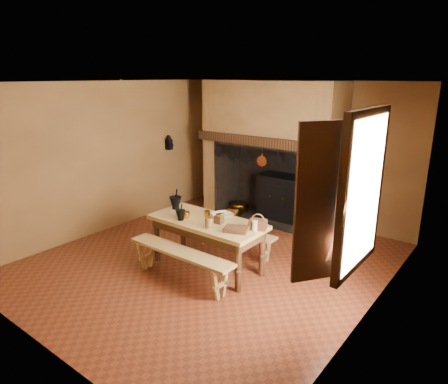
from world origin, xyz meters
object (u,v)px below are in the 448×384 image
(work_table, at_px, (207,228))
(mixing_bowl, at_px, (222,216))
(coffee_grinder, at_px, (219,219))
(bench_front, at_px, (180,258))
(iron_range, at_px, (284,197))
(wicker_basket, at_px, (258,224))

(work_table, height_order, mixing_bowl, mixing_bowl)
(coffee_grinder, bearing_deg, bench_front, -117.46)
(coffee_grinder, xyz_separation_m, mixing_bowl, (-0.08, 0.18, -0.03))
(bench_front, distance_m, coffee_grinder, 0.81)
(iron_range, relative_size, coffee_grinder, 8.85)
(bench_front, distance_m, mixing_bowl, 0.92)
(wicker_basket, bearing_deg, mixing_bowl, 157.30)
(mixing_bowl, bearing_deg, wicker_basket, -2.75)
(coffee_grinder, distance_m, mixing_bowl, 0.20)
(iron_range, relative_size, bench_front, 0.90)
(mixing_bowl, bearing_deg, iron_range, 96.65)
(work_table, xyz_separation_m, wicker_basket, (0.81, 0.16, 0.20))
(iron_range, xyz_separation_m, bench_front, (0.14, -3.22, -0.11))
(wicker_basket, bearing_deg, iron_range, 91.19)
(work_table, distance_m, wicker_basket, 0.85)
(mixing_bowl, relative_size, wicker_basket, 1.10)
(mixing_bowl, bearing_deg, coffee_grinder, -66.42)
(bench_front, bearing_deg, coffee_grinder, 70.25)
(bench_front, xyz_separation_m, coffee_grinder, (0.22, 0.61, 0.48))
(coffee_grinder, bearing_deg, wicker_basket, 6.80)
(work_table, height_order, bench_front, work_table)
(coffee_grinder, height_order, wicker_basket, wicker_basket)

